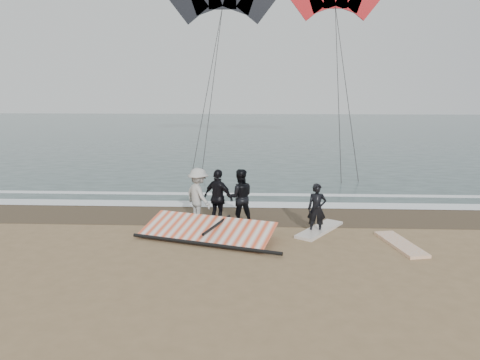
{
  "coord_description": "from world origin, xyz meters",
  "views": [
    {
      "loc": [
        -0.82,
        -11.68,
        4.66
      ],
      "look_at": [
        -1.47,
        3.0,
        1.6
      ],
      "focal_mm": 35.0,
      "sensor_mm": 36.0,
      "label": 1
    }
  ],
  "objects_px": {
    "board_white": "(401,244)",
    "man_main": "(317,209)",
    "board_cream": "(320,230)",
    "sail_rig": "(206,231)"
  },
  "relations": [
    {
      "from": "man_main",
      "to": "board_white",
      "type": "distance_m",
      "value": 2.67
    },
    {
      "from": "man_main",
      "to": "board_cream",
      "type": "height_order",
      "value": "man_main"
    },
    {
      "from": "board_white",
      "to": "board_cream",
      "type": "distance_m",
      "value": 2.54
    },
    {
      "from": "man_main",
      "to": "sail_rig",
      "type": "distance_m",
      "value": 3.54
    },
    {
      "from": "man_main",
      "to": "board_cream",
      "type": "bearing_deg",
      "value": 59.17
    },
    {
      "from": "board_white",
      "to": "board_cream",
      "type": "relative_size",
      "value": 0.98
    },
    {
      "from": "man_main",
      "to": "board_white",
      "type": "height_order",
      "value": "man_main"
    },
    {
      "from": "board_white",
      "to": "board_cream",
      "type": "bearing_deg",
      "value": 138.17
    },
    {
      "from": "board_white",
      "to": "man_main",
      "type": "bearing_deg",
      "value": 144.02
    },
    {
      "from": "man_main",
      "to": "board_white",
      "type": "relative_size",
      "value": 0.73
    }
  ]
}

